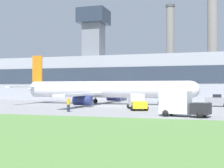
# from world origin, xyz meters

# --- Properties ---
(ground_plane) EXTENTS (400.00, 400.00, 0.00)m
(ground_plane) POSITION_xyz_m (0.00, 0.00, 0.00)
(ground_plane) COLOR gray
(terminal_building) EXTENTS (86.08, 13.02, 23.70)m
(terminal_building) POSITION_xyz_m (-0.72, 29.16, 5.83)
(terminal_building) COLOR #9EA3AD
(terminal_building) RESTS_ON ground_plane
(smokestack_left) EXTENTS (3.12, 3.12, 31.03)m
(smokestack_left) POSITION_xyz_m (3.15, 58.19, 15.64)
(smokestack_left) COLOR gray
(smokestack_left) RESTS_ON ground_plane
(smokestack_right) EXTENTS (3.92, 3.92, 34.49)m
(smokestack_right) POSITION_xyz_m (16.78, 59.37, 17.40)
(smokestack_right) COLOR gray
(smokestack_right) RESTS_ON ground_plane
(airplane) EXTENTS (32.88, 32.20, 9.22)m
(airplane) POSITION_xyz_m (-2.64, 5.54, 2.61)
(airplane) COLOR silver
(airplane) RESTS_ON ground_plane
(pushback_tug) EXTENTS (3.72, 2.53, 1.95)m
(pushback_tug) POSITION_xyz_m (16.80, 4.73, 0.88)
(pushback_tug) COLOR gray
(pushback_tug) RESTS_ON ground_plane
(baggage_truck) EXTENTS (3.88, 6.34, 2.18)m
(baggage_truck) POSITION_xyz_m (5.93, -5.61, 1.08)
(baggage_truck) COLOR yellow
(baggage_truck) RESTS_ON ground_plane
(fuel_truck) EXTENTS (5.44, 3.29, 2.69)m
(fuel_truck) POSITION_xyz_m (12.75, -14.42, 1.30)
(fuel_truck) COLOR #232328
(fuel_truck) RESTS_ON ground_plane
(ground_crew_person) EXTENTS (0.51, 0.51, 1.88)m
(ground_crew_person) POSITION_xyz_m (-1.30, -12.39, 0.96)
(ground_crew_person) COLOR #23283D
(ground_crew_person) RESTS_ON ground_plane
(traffic_cone_near_nose) EXTENTS (0.47, 0.47, 0.62)m
(traffic_cone_near_nose) POSITION_xyz_m (5.13, -4.64, 0.28)
(traffic_cone_near_nose) COLOR black
(traffic_cone_near_nose) RESTS_ON ground_plane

